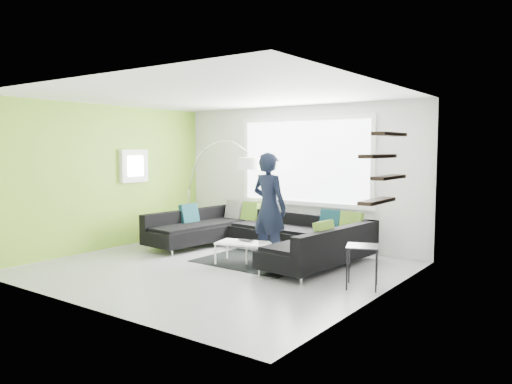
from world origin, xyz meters
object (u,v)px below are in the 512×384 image
(arc_lamp, at_px, (189,190))
(side_table, at_px, (362,267))
(sectional_sofa, at_px, (254,236))
(coffee_table, at_px, (257,253))
(laptop, at_px, (244,241))
(person, at_px, (269,207))

(arc_lamp, height_order, side_table, arc_lamp)
(sectional_sofa, distance_m, side_table, 2.63)
(coffee_table, height_order, arc_lamp, arc_lamp)
(coffee_table, height_order, laptop, laptop)
(sectional_sofa, height_order, person, person)
(sectional_sofa, xyz_separation_m, person, (0.49, -0.23, 0.58))
(side_table, distance_m, laptop, 2.26)
(coffee_table, bearing_deg, sectional_sofa, 115.51)
(arc_lamp, xyz_separation_m, side_table, (4.68, -1.44, -0.76))
(person, xyz_separation_m, laptop, (-0.25, -0.38, -0.56))
(arc_lamp, bearing_deg, coffee_table, -16.42)
(coffee_table, distance_m, arc_lamp, 3.01)
(laptop, bearing_deg, person, 55.76)
(sectional_sofa, distance_m, arc_lamp, 2.38)
(laptop, bearing_deg, coffee_table, 16.51)
(person, relative_size, laptop, 6.38)
(sectional_sofa, relative_size, person, 2.12)
(coffee_table, xyz_separation_m, side_table, (2.04, -0.30, 0.11))
(laptop, bearing_deg, side_table, -6.69)
(coffee_table, height_order, person, person)
(arc_lamp, relative_size, laptop, 7.19)
(person, bearing_deg, coffee_table, 88.45)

